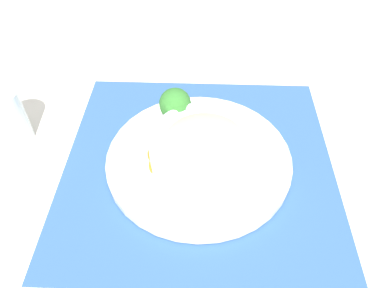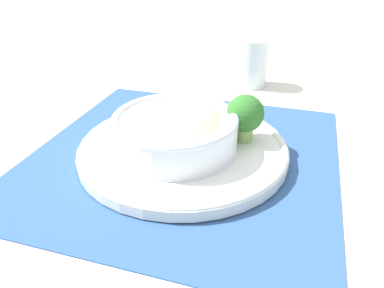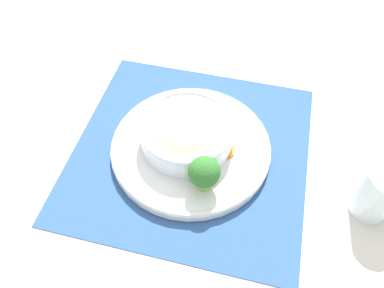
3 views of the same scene
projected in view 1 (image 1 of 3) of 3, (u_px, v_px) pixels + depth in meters
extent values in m
plane|color=beige|center=(199.00, 164.00, 0.67)|extent=(4.00, 4.00, 0.00)
cube|color=#2D5184|center=(199.00, 163.00, 0.66)|extent=(0.47, 0.48, 0.00)
cylinder|color=white|center=(199.00, 159.00, 0.66)|extent=(0.32, 0.32, 0.02)
torus|color=white|center=(199.00, 156.00, 0.65)|extent=(0.32, 0.32, 0.01)
cylinder|color=silver|center=(205.00, 150.00, 0.63)|extent=(0.19, 0.19, 0.05)
torus|color=silver|center=(205.00, 140.00, 0.61)|extent=(0.19, 0.19, 0.01)
ellipsoid|color=beige|center=(205.00, 145.00, 0.62)|extent=(0.15, 0.15, 0.05)
cylinder|color=#84AD5B|center=(176.00, 118.00, 0.70)|extent=(0.03, 0.03, 0.02)
sphere|color=#2D6B28|center=(175.00, 104.00, 0.68)|extent=(0.06, 0.06, 0.06)
sphere|color=#2D6B28|center=(170.00, 108.00, 0.67)|extent=(0.03, 0.03, 0.03)
sphere|color=#2D6B28|center=(179.00, 97.00, 0.69)|extent=(0.02, 0.02, 0.02)
cylinder|color=orange|center=(160.00, 156.00, 0.65)|extent=(0.04, 0.04, 0.01)
cylinder|color=orange|center=(162.00, 165.00, 0.63)|extent=(0.04, 0.04, 0.01)
cylinder|color=orange|center=(168.00, 174.00, 0.62)|extent=(0.04, 0.04, 0.01)
cylinder|color=silver|center=(6.00, 118.00, 0.67)|extent=(0.07, 0.07, 0.11)
cylinder|color=silver|center=(10.00, 126.00, 0.69)|extent=(0.06, 0.06, 0.06)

